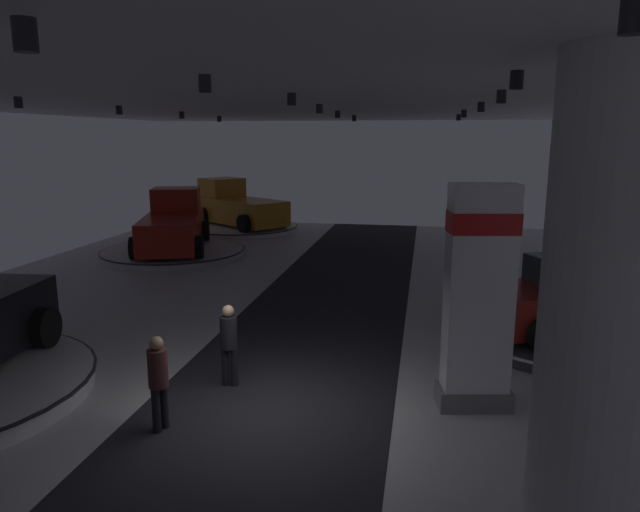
# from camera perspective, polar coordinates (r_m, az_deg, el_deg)

# --- Properties ---
(ground) EXTENTS (24.00, 44.00, 0.06)m
(ground) POSITION_cam_1_polar(r_m,az_deg,el_deg) (10.44, -5.39, -15.04)
(ground) COLOR silver
(ceiling_with_spotlights) EXTENTS (24.00, 44.00, 0.39)m
(ceiling_with_spotlights) POSITION_cam_1_polar(r_m,az_deg,el_deg) (9.38, -6.07, 17.05)
(ceiling_with_spotlights) COLOR silver
(column_right) EXTENTS (1.32, 1.32, 5.50)m
(column_right) POSITION_cam_1_polar(r_m,az_deg,el_deg) (6.54, 26.34, -6.57)
(column_right) COLOR #ADADB2
(column_right) RESTS_ON ground
(brand_sign_pylon) EXTENTS (1.36, 0.86, 3.92)m
(brand_sign_pylon) POSITION_cam_1_polar(r_m,az_deg,el_deg) (10.18, 15.38, -3.74)
(brand_sign_pylon) COLOR slate
(brand_sign_pylon) RESTS_ON ground
(display_platform_mid_right) EXTENTS (4.97, 4.97, 0.28)m
(display_platform_mid_right) POSITION_cam_1_polar(r_m,az_deg,el_deg) (14.71, 23.20, -7.14)
(display_platform_mid_right) COLOR #333338
(display_platform_mid_right) RESTS_ON ground
(display_car_mid_right) EXTENTS (4.57, 3.52, 1.71)m
(display_car_mid_right) POSITION_cam_1_polar(r_m,az_deg,el_deg) (14.48, 23.58, -3.79)
(display_car_mid_right) COLOR maroon
(display_car_mid_right) RESTS_ON display_platform_mid_right
(display_platform_far_left) EXTENTS (5.68, 5.68, 0.25)m
(display_platform_far_left) POSITION_cam_1_polar(r_m,az_deg,el_deg) (23.90, -14.23, 0.41)
(display_platform_far_left) COLOR #B7B7BC
(display_platform_far_left) RESTS_ON ground
(pickup_truck_far_left) EXTENTS (3.89, 5.69, 2.30)m
(pickup_truck_far_left) POSITION_cam_1_polar(r_m,az_deg,el_deg) (24.04, -14.26, 3.00)
(pickup_truck_far_left) COLOR maroon
(pickup_truck_far_left) RESTS_ON display_platform_far_left
(display_platform_deep_left) EXTENTS (5.68, 5.68, 0.25)m
(display_platform_deep_left) POSITION_cam_1_polar(r_m,az_deg,el_deg) (29.71, -7.72, 2.81)
(display_platform_deep_left) COLOR silver
(display_platform_deep_left) RESTS_ON ground
(pickup_truck_deep_left) EXTENTS (5.50, 4.86, 2.30)m
(pickup_truck_deep_left) POSITION_cam_1_polar(r_m,az_deg,el_deg) (29.83, -8.13, 4.85)
(pickup_truck_deep_left) COLOR #B77519
(pickup_truck_deep_left) RESTS_ON display_platform_deep_left
(visitor_walking_near) EXTENTS (0.32, 0.32, 1.59)m
(visitor_walking_near) POSITION_cam_1_polar(r_m,az_deg,el_deg) (9.75, -15.64, -11.44)
(visitor_walking_near) COLOR black
(visitor_walking_near) RESTS_ON ground
(visitor_walking_far) EXTENTS (0.32, 0.32, 1.59)m
(visitor_walking_far) POSITION_cam_1_polar(r_m,az_deg,el_deg) (11.13, -8.97, -8.19)
(visitor_walking_far) COLOR black
(visitor_walking_far) RESTS_ON ground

